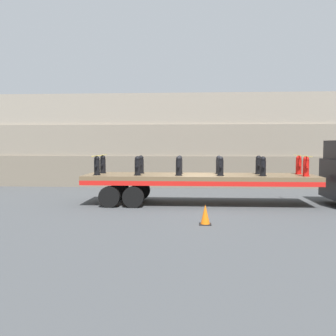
{
  "coord_description": "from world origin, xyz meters",
  "views": [
    {
      "loc": [
        -0.31,
        -16.77,
        2.7
      ],
      "look_at": [
        -1.41,
        0.0,
        1.62
      ],
      "focal_mm": 40.0,
      "sensor_mm": 36.0,
      "label": 1
    }
  ],
  "objects": [
    {
      "name": "ground_plane",
      "position": [
        0.0,
        0.0,
        0.0
      ],
      "size": [
        120.0,
        120.0,
        0.0
      ],
      "primitive_type": "plane",
      "color": "#3F4244"
    },
    {
      "name": "fire_hydrant_black_far_2",
      "position": [
        -0.9,
        0.55,
        1.74
      ],
      "size": [
        0.32,
        0.47,
        0.85
      ],
      "color": "black",
      "rests_on": "flatbed_trailer"
    },
    {
      "name": "rock_cliff",
      "position": [
        0.0,
        7.87,
        2.93
      ],
      "size": [
        60.0,
        3.3,
        5.87
      ],
      "color": "#706656",
      "rests_on": "ground_plane"
    },
    {
      "name": "flatbed_trailer",
      "position": [
        -0.55,
        0.0,
        1.1
      ],
      "size": [
        10.23,
        2.59,
        1.33
      ],
      "color": "brown",
      "rests_on": "ground_plane"
    },
    {
      "name": "fire_hydrant_black_near_0",
      "position": [
        -4.52,
        -0.55,
        1.74
      ],
      "size": [
        0.32,
        0.47,
        0.85
      ],
      "color": "black",
      "rests_on": "flatbed_trailer"
    },
    {
      "name": "cargo_strap_rear",
      "position": [
        -4.52,
        0.0,
        2.18
      ],
      "size": [
        0.05,
        2.69,
        0.01
      ],
      "color": "yellow",
      "rests_on": "fire_hydrant_black_near_0"
    },
    {
      "name": "fire_hydrant_black_near_1",
      "position": [
        -2.71,
        -0.55,
        1.74
      ],
      "size": [
        0.32,
        0.47,
        0.85
      ],
      "color": "black",
      "rests_on": "flatbed_trailer"
    },
    {
      "name": "fire_hydrant_black_far_4",
      "position": [
        2.71,
        0.55,
        1.74
      ],
      "size": [
        0.32,
        0.47,
        0.85
      ],
      "color": "black",
      "rests_on": "flatbed_trailer"
    },
    {
      "name": "fire_hydrant_red_far_5",
      "position": [
        4.52,
        0.55,
        1.74
      ],
      "size": [
        0.32,
        0.47,
        0.85
      ],
      "color": "red",
      "rests_on": "flatbed_trailer"
    },
    {
      "name": "fire_hydrant_black_near_2",
      "position": [
        -0.9,
        -0.55,
        1.74
      ],
      "size": [
        0.32,
        0.47,
        0.85
      ],
      "color": "black",
      "rests_on": "flatbed_trailer"
    },
    {
      "name": "fire_hydrant_black_near_4",
      "position": [
        2.71,
        -0.55,
        1.74
      ],
      "size": [
        0.32,
        0.47,
        0.85
      ],
      "color": "black",
      "rests_on": "flatbed_trailer"
    },
    {
      "name": "fire_hydrant_black_far_3",
      "position": [
        0.9,
        0.55,
        1.74
      ],
      "size": [
        0.32,
        0.47,
        0.85
      ],
      "color": "black",
      "rests_on": "flatbed_trailer"
    },
    {
      "name": "fire_hydrant_red_near_5",
      "position": [
        4.52,
        -0.55,
        1.74
      ],
      "size": [
        0.32,
        0.47,
        0.85
      ],
      "color": "red",
      "rests_on": "flatbed_trailer"
    },
    {
      "name": "fire_hydrant_black_near_3",
      "position": [
        0.9,
        -0.55,
        1.74
      ],
      "size": [
        0.32,
        0.47,
        0.85
      ],
      "color": "black",
      "rests_on": "flatbed_trailer"
    },
    {
      "name": "traffic_cone",
      "position": [
        0.13,
        -4.3,
        0.34
      ],
      "size": [
        0.4,
        0.4,
        0.69
      ],
      "color": "black",
      "rests_on": "ground_plane"
    },
    {
      "name": "fire_hydrant_black_far_1",
      "position": [
        -2.71,
        0.55,
        1.74
      ],
      "size": [
        0.32,
        0.47,
        0.85
      ],
      "color": "black",
      "rests_on": "flatbed_trailer"
    },
    {
      "name": "fire_hydrant_black_far_0",
      "position": [
        -4.52,
        0.55,
        1.74
      ],
      "size": [
        0.32,
        0.47,
        0.85
      ],
      "color": "black",
      "rests_on": "flatbed_trailer"
    },
    {
      "name": "cargo_strap_middle",
      "position": [
        4.52,
        0.0,
        2.18
      ],
      "size": [
        0.05,
        2.69,
        0.01
      ],
      "color": "yellow",
      "rests_on": "fire_hydrant_red_near_5"
    }
  ]
}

